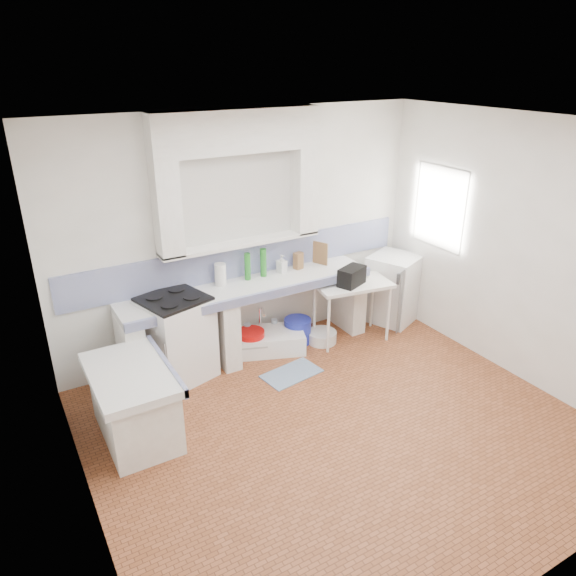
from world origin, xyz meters
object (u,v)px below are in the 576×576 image
fridge (393,288)px  stove (177,339)px  side_table (351,311)px  sink (267,342)px

fridge → stove: bearing=154.9°
stove → side_table: (2.16, -0.26, -0.08)m
stove → side_table: 2.18m
sink → fridge: fridge is taller
sink → side_table: size_ratio=0.96×
sink → fridge: 1.89m
stove → fridge: size_ratio=1.03×
side_table → fridge: size_ratio=1.02×
sink → side_table: 1.12m
sink → fridge: size_ratio=0.98×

